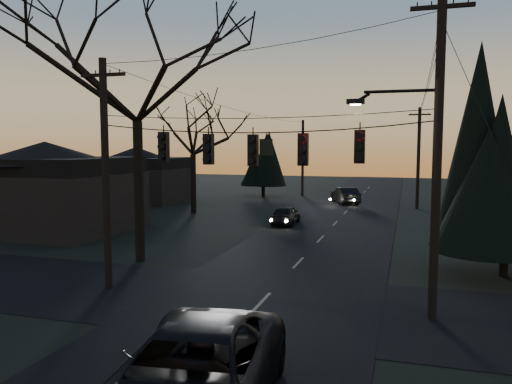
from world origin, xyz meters
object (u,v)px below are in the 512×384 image
(bare_tree_left, at_px, (136,63))
(suv_near, at_px, (193,378))
(utility_pole_left, at_px, (109,288))
(sedan_oncoming_a, at_px, (285,215))
(utility_pole_right, at_px, (432,319))
(evergreen_right, at_px, (509,154))
(sedan_oncoming_b, at_px, (345,195))
(utility_pole_far_l, at_px, (302,196))
(utility_pole_far_r, at_px, (417,209))

(bare_tree_left, distance_m, suv_near, 16.28)
(utility_pole_left, relative_size, suv_near, 1.32)
(bare_tree_left, distance_m, sedan_oncoming_a, 15.54)
(utility_pole_right, xyz_separation_m, utility_pole_left, (-11.50, 0.00, 0.00))
(evergreen_right, bearing_deg, sedan_oncoming_b, 111.31)
(bare_tree_left, relative_size, sedan_oncoming_b, 2.86)
(utility_pole_far_l, height_order, suv_near, utility_pole_far_l)
(utility_pole_left, xyz_separation_m, sedan_oncoming_a, (2.80, 16.73, 0.65))
(utility_pole_right, relative_size, evergreen_right, 1.13)
(evergreen_right, bearing_deg, utility_pole_far_l, 116.08)
(suv_near, relative_size, sedan_oncoming_a, 1.68)
(bare_tree_left, height_order, sedan_oncoming_a, bare_tree_left)
(utility_pole_far_r, relative_size, sedan_oncoming_b, 1.89)
(bare_tree_left, bearing_deg, utility_pole_right, -18.56)
(suv_near, bearing_deg, utility_pole_far_l, 92.23)
(utility_pole_right, relative_size, utility_pole_far_l, 1.25)
(utility_pole_right, relative_size, utility_pole_left, 1.18)
(suv_near, bearing_deg, bare_tree_left, 117.38)
(utility_pole_far_l, bearing_deg, utility_pole_far_r, -34.82)
(sedan_oncoming_a, height_order, sedan_oncoming_b, sedan_oncoming_b)
(utility_pole_left, bearing_deg, sedan_oncoming_b, 80.24)
(utility_pole_left, relative_size, sedan_oncoming_b, 1.89)
(bare_tree_left, height_order, sedan_oncoming_b, bare_tree_left)
(bare_tree_left, distance_m, evergreen_right, 16.28)
(utility_pole_far_l, bearing_deg, utility_pole_left, -90.00)
(utility_pole_right, relative_size, suv_near, 1.55)
(utility_pole_far_r, bearing_deg, sedan_oncoming_b, 160.47)
(utility_pole_right, relative_size, bare_tree_left, 0.78)
(utility_pole_far_r, distance_m, suv_near, 35.78)
(utility_pole_right, height_order, utility_pole_far_l, utility_pole_right)
(utility_pole_left, distance_m, utility_pole_far_l, 36.00)
(utility_pole_far_l, relative_size, sedan_oncoming_b, 1.78)
(utility_pole_right, distance_m, suv_near, 8.86)
(utility_pole_far_r, relative_size, suv_near, 1.32)
(sedan_oncoming_b, bearing_deg, sedan_oncoming_a, 55.42)
(utility_pole_far_l, relative_size, evergreen_right, 0.91)
(bare_tree_left, bearing_deg, sedan_oncoming_b, 76.39)
(suv_near, bearing_deg, sedan_oncoming_b, 85.77)
(sedan_oncoming_a, bearing_deg, suv_near, 97.82)
(bare_tree_left, xyz_separation_m, sedan_oncoming_a, (3.90, 12.50, -8.36))
(utility_pole_far_l, xyz_separation_m, sedan_oncoming_b, (5.20, -5.77, 0.74))
(utility_pole_far_l, distance_m, bare_tree_left, 33.04)
(evergreen_right, xyz_separation_m, sedan_oncoming_a, (-11.75, 10.46, -4.36))
(evergreen_right, distance_m, sedan_oncoming_a, 16.32)
(utility_pole_far_r, relative_size, sedan_oncoming_a, 2.22)
(utility_pole_right, bearing_deg, sedan_oncoming_a, 117.47)
(utility_pole_far_r, distance_m, sedan_oncoming_a, 14.25)
(bare_tree_left, xyz_separation_m, sedan_oncoming_b, (6.30, 26.01, -8.27))
(suv_near, bearing_deg, utility_pole_far_r, 75.79)
(utility_pole_left, xyz_separation_m, utility_pole_far_r, (11.50, 28.00, 0.00))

